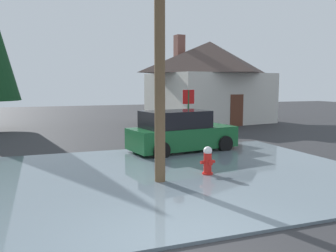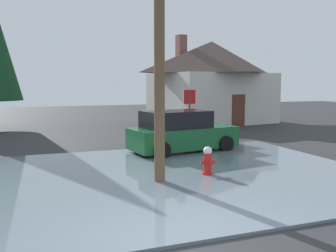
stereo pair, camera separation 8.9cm
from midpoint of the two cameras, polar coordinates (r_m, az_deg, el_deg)
name	(u,v)px [view 1 (the left image)]	position (r m, az deg, el deg)	size (l,w,h in m)	color
ground_plane	(191,248)	(6.27, 3.20, -18.74)	(80.00, 80.00, 0.10)	#2D2D30
flood_puddle	(165,176)	(10.40, -0.78, -7.85)	(12.11, 8.66, 0.07)	slate
fire_hydrant	(208,162)	(10.41, 6.06, -5.64)	(0.44, 0.38, 0.87)	red
utility_pole	(160,1)	(9.59, -1.63, 19.17)	(1.60, 0.28, 9.08)	brown
stop_sign_far	(188,103)	(17.52, 3.10, 3.59)	(0.72, 0.17, 2.39)	#1E4C28
house	(209,81)	(25.36, 6.47, 7.17)	(8.69, 7.49, 6.00)	beige
parked_car	(181,132)	(13.97, 1.81, -1.02)	(4.38, 2.45, 1.63)	#195B2D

